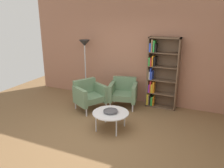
% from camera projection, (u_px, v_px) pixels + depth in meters
% --- Properties ---
extents(ground_plane, '(8.32, 8.32, 0.00)m').
position_uv_depth(ground_plane, '(92.00, 138.00, 4.72)').
color(ground_plane, brown).
extents(brick_back_panel, '(6.40, 0.12, 2.90)m').
position_uv_depth(brick_back_panel, '(133.00, 51.00, 6.43)').
color(brick_back_panel, '#A87056').
rests_on(brick_back_panel, ground_plane).
extents(bookshelf_tall, '(0.80, 0.30, 1.90)m').
position_uv_depth(bookshelf_tall, '(160.00, 73.00, 6.07)').
color(bookshelf_tall, brown).
rests_on(bookshelf_tall, ground_plane).
extents(coffee_table_low, '(0.80, 0.80, 0.40)m').
position_uv_depth(coffee_table_low, '(111.00, 114.00, 5.00)').
color(coffee_table_low, silver).
rests_on(coffee_table_low, ground_plane).
extents(decorative_bowl, '(0.32, 0.32, 0.05)m').
position_uv_depth(decorative_bowl, '(111.00, 111.00, 4.98)').
color(decorative_bowl, '#4C4C51').
rests_on(decorative_bowl, coffee_table_low).
extents(armchair_spare_guest, '(0.91, 0.93, 0.78)m').
position_uv_depth(armchair_spare_guest, '(89.00, 94.00, 6.05)').
color(armchair_spare_guest, slate).
rests_on(armchair_spare_guest, ground_plane).
extents(armchair_corner_red, '(0.84, 0.79, 0.78)m').
position_uv_depth(armchair_corner_red, '(123.00, 92.00, 6.24)').
color(armchair_corner_red, slate).
rests_on(armchair_corner_red, ground_plane).
extents(floor_lamp_torchiere, '(0.32, 0.32, 1.74)m').
position_uv_depth(floor_lamp_torchiere, '(85.00, 50.00, 6.62)').
color(floor_lamp_torchiere, silver).
rests_on(floor_lamp_torchiere, ground_plane).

